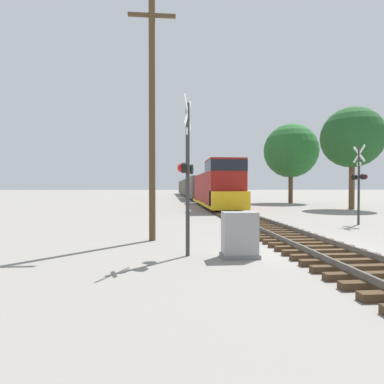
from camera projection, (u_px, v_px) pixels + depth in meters
ground_plane at (310, 249)px, 9.95m from camera, size 400.00×400.00×0.00m
rail_track_bed at (310, 245)px, 9.95m from camera, size 2.60×160.00×0.31m
freight_train at (193, 188)px, 56.79m from camera, size 2.92×70.76×4.34m
crossing_signal_near at (187, 170)px, 8.87m from camera, size 0.53×1.01×4.70m
crossing_signal_far at (359, 180)px, 16.22m from camera, size 0.37×1.01×4.31m
relay_cabinet at (240, 235)px, 8.68m from camera, size 1.10×0.63×1.33m
utility_pole at (152, 116)px, 11.40m from camera, size 1.80×0.25×9.17m
tree_far_right at (352, 138)px, 27.38m from camera, size 5.50×5.50×9.35m
tree_mid_background at (291, 151)px, 37.81m from camera, size 6.74×6.74×10.00m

